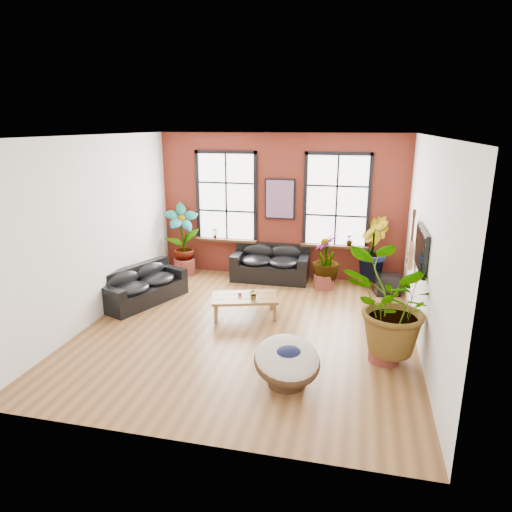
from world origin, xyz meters
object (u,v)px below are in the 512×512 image
Objects in this scene: sofa_back at (271,264)px; sofa_left at (142,286)px; coffee_table at (245,299)px; papasan_chair at (287,361)px.

sofa_back reaches higher than sofa_left.
coffee_table is at bearing -74.22° from sofa_left.
papasan_chair is (1.15, -4.63, -0.01)m from sofa_back.
papasan_chair is (3.56, -2.54, 0.04)m from sofa_left.
coffee_table is (-0.07, -2.36, -0.02)m from sofa_back.
coffee_table is (2.34, -0.27, 0.02)m from sofa_left.
sofa_left is at bearing 156.62° from coffee_table.
papasan_chair is at bearing -76.50° from sofa_back.
sofa_back is at bearing -26.86° from sofa_left.
coffee_table is at bearing -92.14° from sofa_back.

